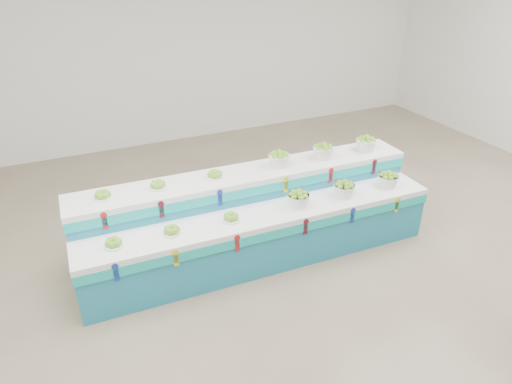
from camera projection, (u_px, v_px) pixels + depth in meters
ground at (341, 265)px, 5.74m from camera, size 10.00×10.00×0.00m
back_wall at (202, 36)px, 8.81m from camera, size 10.00×0.00×10.00m
display_stand at (256, 217)px, 5.77m from camera, size 4.46×1.26×1.02m
plate_lower_left at (113, 242)px, 4.82m from camera, size 0.21×0.21×0.10m
plate_lower_mid at (172, 230)px, 5.03m from camera, size 0.21×0.21×0.10m
plate_lower_right at (231, 217)px, 5.28m from camera, size 0.21×0.21×0.10m
basket_lower_left at (298, 198)px, 5.55m from camera, size 0.28×0.28×0.21m
basket_lower_mid at (344, 189)px, 5.78m from camera, size 0.28×0.28×0.21m
basket_lower_right at (388, 179)px, 6.01m from camera, size 0.28×0.28×0.21m
plate_upper_left at (103, 194)px, 5.12m from camera, size 0.21×0.21×0.10m
plate_upper_mid at (158, 185)px, 5.34m from camera, size 0.21×0.21×0.10m
plate_upper_right at (215, 174)px, 5.58m from camera, size 0.21×0.21×0.10m
basket_upper_left at (279, 159)px, 5.86m from camera, size 0.28×0.28×0.21m
basket_upper_mid at (323, 151)px, 6.08m from camera, size 0.28×0.28×0.21m
basket_upper_right at (366, 143)px, 6.32m from camera, size 0.28×0.28×0.21m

